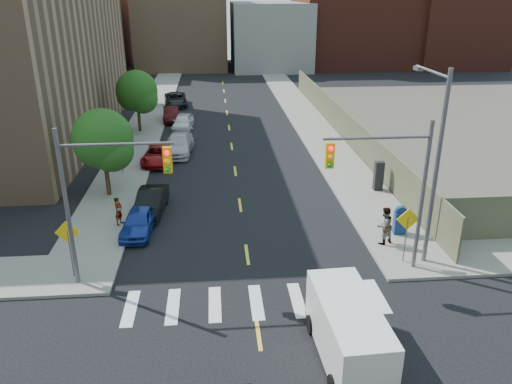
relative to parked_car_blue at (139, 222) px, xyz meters
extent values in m
plane|color=black|center=(5.50, -10.82, -0.65)|extent=(160.00, 160.00, 0.00)
cube|color=gray|center=(-2.25, 30.68, -0.57)|extent=(3.50, 73.00, 0.15)
cube|color=gray|center=(13.25, 30.68, -0.57)|extent=(3.50, 73.00, 0.15)
cube|color=#595E42|center=(15.10, 17.18, 0.60)|extent=(0.12, 44.00, 2.50)
cube|color=#592319|center=(-16.50, 59.18, 5.35)|extent=(14.00, 18.00, 12.00)
cube|color=#8C6B4C|center=(-0.50, 61.18, 6.85)|extent=(14.00, 16.00, 15.00)
cube|color=gray|center=(13.50, 59.18, 4.35)|extent=(12.00, 16.00, 10.00)
cube|color=#592319|center=(27.50, 61.18, 7.35)|extent=(18.00, 18.00, 16.00)
cube|color=#592319|center=(43.50, 59.18, 8.35)|extent=(14.00, 16.00, 18.00)
cylinder|color=#59595E|center=(-2.00, -4.82, 2.85)|extent=(0.18, 0.18, 7.00)
cylinder|color=#59595E|center=(0.25, -4.82, 5.65)|extent=(4.50, 0.12, 0.12)
cube|color=#E5A50C|center=(2.20, -4.82, 4.95)|extent=(0.35, 0.30, 1.05)
cylinder|color=#59595E|center=(13.00, -4.82, 2.85)|extent=(0.18, 0.18, 7.00)
cylinder|color=#59595E|center=(10.75, -4.82, 5.65)|extent=(4.50, 0.12, 0.12)
cube|color=#E5A50C|center=(8.80, -4.82, 4.95)|extent=(0.35, 0.30, 1.05)
cylinder|color=#59595E|center=(13.70, -4.32, 3.85)|extent=(0.20, 0.20, 9.00)
cylinder|color=#59595E|center=(13.70, -2.62, 7.95)|extent=(0.12, 3.50, 0.12)
cube|color=#59595E|center=(13.70, -1.02, 7.85)|extent=(0.25, 0.60, 0.18)
cylinder|color=#59595E|center=(-2.30, -4.32, 0.55)|extent=(0.06, 0.06, 2.40)
cube|color=yellow|center=(-2.30, -4.32, 1.65)|extent=(1.06, 0.04, 1.06)
cylinder|color=#59595E|center=(12.70, -4.32, 0.55)|extent=(0.06, 0.06, 2.40)
cube|color=yellow|center=(12.70, -4.32, 1.65)|extent=(1.06, 0.04, 1.06)
cylinder|color=#59595E|center=(-2.30, 9.18, 0.55)|extent=(0.06, 0.06, 2.40)
cube|color=yellow|center=(-2.30, 9.18, 1.65)|extent=(1.06, 0.04, 1.06)
cylinder|color=#332114|center=(-2.50, 5.18, 0.67)|extent=(0.28, 0.28, 2.64)
sphere|color=#174313|center=(-2.50, 5.18, 3.07)|extent=(3.60, 3.60, 3.60)
sphere|color=#174313|center=(-2.00, 4.88, 2.47)|extent=(2.64, 2.64, 2.64)
sphere|color=#174313|center=(-2.90, 5.58, 2.65)|extent=(2.88, 2.88, 2.88)
cylinder|color=#332114|center=(-2.50, 20.18, 0.67)|extent=(0.28, 0.28, 2.64)
sphere|color=#174313|center=(-2.50, 20.18, 3.07)|extent=(3.60, 3.60, 3.60)
sphere|color=#174313|center=(-2.00, 19.88, 2.47)|extent=(2.64, 2.64, 2.64)
sphere|color=#174313|center=(-2.90, 20.58, 2.65)|extent=(2.88, 2.88, 2.88)
imported|color=navy|center=(0.00, 0.00, 0.00)|extent=(1.82, 3.90, 1.29)
imported|color=black|center=(0.37, 2.57, 0.03)|extent=(1.80, 4.22, 1.35)
imported|color=maroon|center=(0.00, 11.51, -0.01)|extent=(2.51, 4.76, 1.28)
imported|color=#B1B5B9|center=(1.30, 13.71, 0.11)|extent=(2.53, 5.35, 1.51)
imported|color=white|center=(1.30, 20.98, 0.05)|extent=(2.06, 4.26, 1.40)
imported|color=#3A0B0E|center=(0.00, 24.17, 0.02)|extent=(1.61, 4.13, 1.34)
imported|color=black|center=(0.00, 31.08, 0.06)|extent=(2.87, 5.32, 1.42)
cube|color=white|center=(8.42, -10.41, 0.51)|extent=(2.03, 4.86, 2.03)
cube|color=black|center=(8.35, -8.57, 0.78)|extent=(1.75, 1.17, 0.83)
cylinder|color=black|center=(7.49, -8.88, -0.32)|extent=(0.29, 0.71, 0.70)
cylinder|color=black|center=(9.24, -8.81, -0.32)|extent=(0.29, 0.71, 0.70)
cylinder|color=black|center=(9.36, -11.94, -0.32)|extent=(0.29, 0.71, 0.70)
cube|color=navy|center=(13.53, -1.51, 0.10)|extent=(0.66, 0.53, 1.19)
cylinder|color=navy|center=(13.53, -1.51, 0.72)|extent=(0.63, 0.34, 0.61)
cube|color=black|center=(14.31, 4.55, 0.43)|extent=(0.56, 0.46, 1.85)
imported|color=gray|center=(-1.14, 0.83, 0.28)|extent=(0.56, 0.66, 1.55)
imported|color=gray|center=(12.33, -2.51, 0.47)|extent=(1.16, 1.05, 1.94)
camera|label=1|loc=(4.09, -24.03, 11.30)|focal=35.00mm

